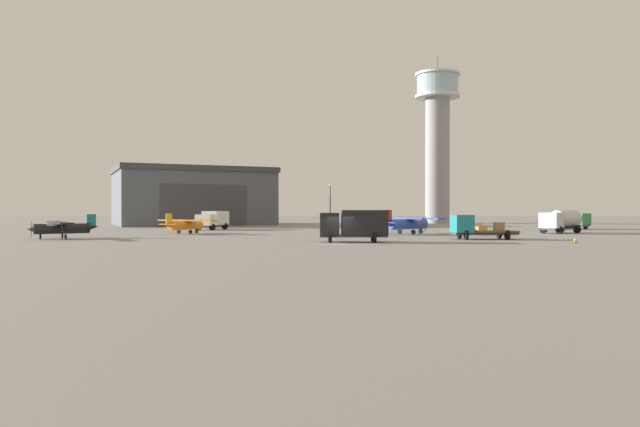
% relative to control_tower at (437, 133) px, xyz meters
% --- Properties ---
extents(ground_plane, '(400.00, 400.00, 0.00)m').
position_rel_control_tower_xyz_m(ground_plane, '(-15.76, -75.39, -19.97)').
color(ground_plane, gray).
extents(control_tower, '(9.82, 9.82, 37.19)m').
position_rel_control_tower_xyz_m(control_tower, '(0.00, 0.00, 0.00)').
color(control_tower, gray).
rests_on(control_tower, ground_plane).
extents(hangar, '(37.08, 34.82, 11.23)m').
position_rel_control_tower_xyz_m(hangar, '(-50.16, -17.63, -14.34)').
color(hangar, '#4C5159').
rests_on(hangar, ground_plane).
extents(airplane_black, '(7.06, 7.65, 2.65)m').
position_rel_control_tower_xyz_m(airplane_black, '(-46.17, -70.62, -18.74)').
color(airplane_black, black).
rests_on(airplane_black, ground_plane).
extents(airplane_orange, '(8.75, 6.93, 2.65)m').
position_rel_control_tower_xyz_m(airplane_orange, '(-37.11, -57.85, -18.74)').
color(airplane_orange, orange).
rests_on(airplane_orange, ground_plane).
extents(airplane_blue, '(8.59, 8.38, 3.10)m').
position_rel_control_tower_xyz_m(airplane_blue, '(-8.80, -55.67, -18.52)').
color(airplane_blue, '#2847A8').
rests_on(airplane_blue, ground_plane).
extents(truck_box_white, '(4.02, 6.83, 2.85)m').
position_rel_control_tower_xyz_m(truck_box_white, '(-37.91, -43.25, -18.37)').
color(truck_box_white, '#38383D').
rests_on(truck_box_white, ground_plane).
extents(truck_fuel_tanker_green, '(5.66, 6.03, 3.04)m').
position_rel_control_tower_xyz_m(truck_fuel_tanker_green, '(17.40, -34.28, -18.30)').
color(truck_fuel_tanker_green, '#38383D').
rests_on(truck_fuel_tanker_green, ground_plane).
extents(truck_fuel_tanker_silver, '(6.33, 6.12, 3.04)m').
position_rel_control_tower_xyz_m(truck_fuel_tanker_silver, '(11.57, -50.25, -18.27)').
color(truck_fuel_tanker_silver, '#38383D').
rests_on(truck_fuel_tanker_silver, ground_plane).
extents(truck_box_black, '(6.76, 3.80, 3.11)m').
position_rel_control_tower_xyz_m(truck_box_black, '(-14.52, -73.28, -18.22)').
color(truck_box_black, '#38383D').
rests_on(truck_box_black, ground_plane).
extents(truck_flatbed_teal, '(7.14, 4.05, 2.59)m').
position_rel_control_tower_xyz_m(truck_flatbed_teal, '(-2.21, -66.71, -18.71)').
color(truck_flatbed_teal, '#38383D').
rests_on(truck_flatbed_teal, ground_plane).
extents(car_orange, '(4.23, 4.46, 1.37)m').
position_rel_control_tower_xyz_m(car_orange, '(0.12, -48.53, -19.23)').
color(car_orange, orange).
rests_on(car_orange, ground_plane).
extents(light_post_north, '(0.44, 0.44, 7.64)m').
position_rel_control_tower_xyz_m(light_post_north, '(-21.17, -28.49, -15.35)').
color(light_post_north, '#38383D').
rests_on(light_post_north, ground_plane).
extents(traffic_cone_near_left, '(0.36, 0.36, 0.55)m').
position_rel_control_tower_xyz_m(traffic_cone_near_left, '(6.37, -72.12, -19.70)').
color(traffic_cone_near_left, black).
rests_on(traffic_cone_near_left, ground_plane).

